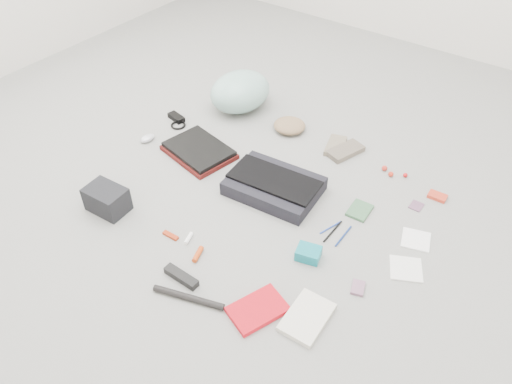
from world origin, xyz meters
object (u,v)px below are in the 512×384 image
Objects in this scene: camera_bag at (107,199)px; accordion_wallet at (308,253)px; book_red at (258,310)px; laptop at (199,149)px; bike_helmet at (240,92)px; messenger_bag at (274,186)px.

camera_bag reaches higher than accordion_wallet.
camera_bag is at bearing -177.18° from accordion_wallet.
laptop is at bearing 164.41° from book_red.
accordion_wallet is (0.01, 0.34, 0.01)m from book_red.
camera_bag is 0.93m from accordion_wallet.
bike_helmet is 2.02× the size of camera_bag.
bike_helmet is 1.75× the size of book_red.
messenger_bag reaches higher than accordion_wallet.
book_red is (0.91, -1.08, -0.10)m from bike_helmet.
accordion_wallet is at bearing -6.61° from laptop.
messenger_bag is 1.14× the size of bike_helmet.
bike_helmet is at bearing 151.05° from book_red.
camera_bag reaches higher than messenger_bag.
accordion_wallet reaches higher than laptop.
bike_helmet is at bearing 125.93° from accordion_wallet.
messenger_bag is at bearing -27.79° from bike_helmet.
accordion_wallet is (0.83, -0.27, -0.01)m from laptop.
camera_bag is (-0.54, -0.54, 0.02)m from messenger_bag.
accordion_wallet is (0.92, -0.74, -0.09)m from bike_helmet.
messenger_bag is 0.76m from bike_helmet.
messenger_bag is 2.30× the size of camera_bag.
laptop is 1.01m from book_red.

